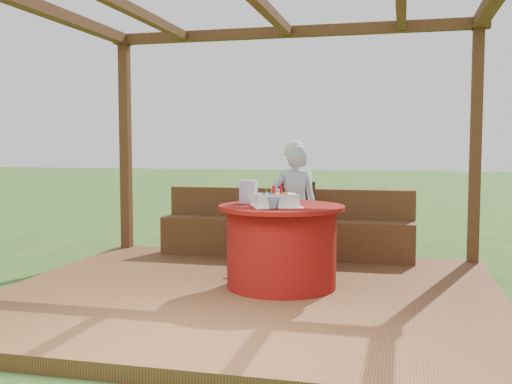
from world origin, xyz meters
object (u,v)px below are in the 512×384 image
table (281,246)px  birthday_cake (276,200)px  drinking_glass (274,204)px  chair (295,218)px  elderly_woman (295,206)px  bench (285,234)px  gift_bag (248,192)px

table → birthday_cake: bearing=-104.9°
birthday_cake → drinking_glass: bearing=-83.0°
table → chair: chair is taller
table → elderly_woman: elderly_woman is taller
chair → elderly_woman: size_ratio=0.66×
birthday_cake → table: bearing=75.1°
bench → birthday_cake: bearing=-81.9°
elderly_woman → table: bearing=-89.1°
bench → table: size_ratio=2.57×
table → drinking_glass: drinking_glass is taller
table → gift_bag: gift_bag is taller
gift_bag → drinking_glass: gift_bag is taller
chair → drinking_glass: 1.50m
drinking_glass → elderly_woman: bearing=90.8°
gift_bag → birthday_cake: bearing=-32.8°
birthday_cake → drinking_glass: birthday_cake is taller
bench → chair: (0.19, -0.43, 0.25)m
chair → elderly_woman: 0.40m
chair → gift_bag: gift_bag is taller
birthday_cake → gift_bag: bearing=145.3°
table → gift_bag: bearing=161.5°
table → drinking_glass: size_ratio=10.68×
gift_bag → elderly_woman: bearing=64.0°
birthday_cake → chair: bearing=91.8°
birthday_cake → drinking_glass: size_ratio=5.04×
bench → drinking_glass: drinking_glass is taller
gift_bag → drinking_glass: size_ratio=2.02×
bench → table: bearing=-80.4°
gift_bag → bench: bearing=88.5°
elderly_woman → drinking_glass: 1.12m
table → drinking_glass: bearing=-89.4°
elderly_woman → drinking_glass: (0.02, -1.11, 0.13)m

